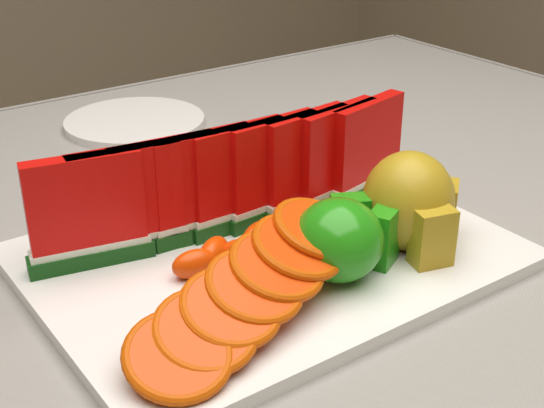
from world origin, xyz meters
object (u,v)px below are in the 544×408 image
at_px(apple_cluster, 343,238).
at_px(pear_cluster, 412,204).
at_px(side_plate, 135,122).
at_px(platter, 269,255).

relative_size(apple_cluster, pear_cluster, 1.05).
bearing_deg(side_plate, platter, -98.84).
bearing_deg(pear_cluster, platter, 150.50).
bearing_deg(pear_cluster, side_plate, 96.30).
distance_m(apple_cluster, pear_cluster, 0.08).
bearing_deg(platter, apple_cluster, -67.87).
xyz_separation_m(platter, apple_cluster, (0.03, -0.07, 0.04)).
relative_size(platter, apple_cluster, 3.86).
height_order(pear_cluster, side_plate, pear_cluster).
bearing_deg(side_plate, apple_cluster, -94.13).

